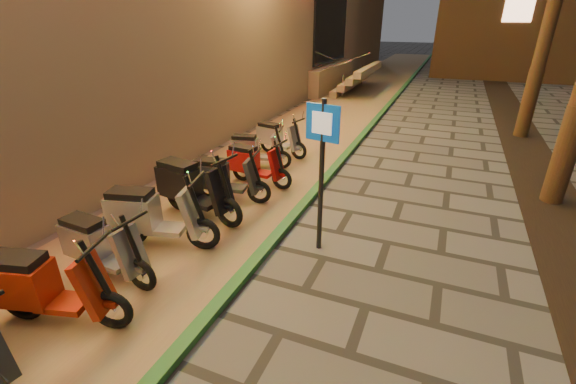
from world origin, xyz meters
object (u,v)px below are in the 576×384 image
at_px(scooter_9, 222,178).
at_px(scooter_12, 276,138).
at_px(scooter_10, 253,163).
at_px(scooter_5, 42,287).
at_px(scooter_11, 254,150).
at_px(scooter_6, 99,246).
at_px(pedestrian_sign, 322,157).
at_px(scooter_7, 150,215).
at_px(scooter_8, 191,187).

bearing_deg(scooter_9, scooter_12, 83.02).
bearing_deg(scooter_9, scooter_10, 70.72).
xyz_separation_m(scooter_5, scooter_11, (-0.16, 5.65, -0.07)).
distance_m(scooter_6, scooter_9, 2.82).
xyz_separation_m(pedestrian_sign, scooter_6, (-2.60, -1.86, -1.06)).
relative_size(scooter_5, scooter_7, 0.96).
bearing_deg(scooter_8, scooter_7, -79.01).
bearing_deg(scooter_12, scooter_9, -74.27).
relative_size(pedestrian_sign, scooter_9, 1.51).
height_order(scooter_7, scooter_11, scooter_7).
bearing_deg(scooter_5, scooter_10, 71.32).
bearing_deg(scooter_11, scooter_8, -101.73).
height_order(scooter_6, scooter_11, scooter_6).
height_order(scooter_7, scooter_9, scooter_7).
distance_m(scooter_9, scooter_11, 1.92).
relative_size(scooter_7, scooter_8, 0.96).
bearing_deg(scooter_6, pedestrian_sign, 39.25).
distance_m(scooter_7, scooter_8, 1.12).
height_order(pedestrian_sign, scooter_5, pedestrian_sign).
bearing_deg(scooter_7, scooter_12, 75.45).
bearing_deg(scooter_12, pedestrian_sign, -45.33).
bearing_deg(scooter_8, scooter_5, -79.88).
bearing_deg(scooter_5, scooter_6, 83.07).
height_order(pedestrian_sign, scooter_7, pedestrian_sign).
xyz_separation_m(pedestrian_sign, scooter_5, (-2.46, -2.80, -1.02)).
height_order(scooter_9, scooter_11, scooter_9).
bearing_deg(scooter_10, pedestrian_sign, -36.47).
bearing_deg(scooter_6, scooter_7, 86.19).
bearing_deg(pedestrian_sign, scooter_9, 169.26).
xyz_separation_m(scooter_10, scooter_12, (-0.34, 2.01, -0.01)).
xyz_separation_m(scooter_5, scooter_7, (-0.02, 1.85, 0.02)).
bearing_deg(scooter_9, scooter_8, -114.25).
distance_m(scooter_8, scooter_10, 1.80).
relative_size(scooter_8, scooter_9, 1.18).
bearing_deg(scooter_11, scooter_12, 70.60).
bearing_deg(scooter_10, scooter_8, -95.70).
height_order(scooter_6, scooter_8, scooter_8).
distance_m(pedestrian_sign, scooter_7, 2.84).
bearing_deg(scooter_12, scooter_5, -77.34).
relative_size(scooter_7, scooter_10, 1.16).
height_order(pedestrian_sign, scooter_9, pedestrian_sign).
height_order(scooter_8, scooter_11, scooter_8).
bearing_deg(scooter_10, scooter_5, -88.17).
height_order(scooter_9, scooter_10, scooter_9).
distance_m(scooter_6, scooter_12, 5.81).
bearing_deg(scooter_7, scooter_8, 77.03).
relative_size(scooter_6, scooter_8, 0.85).
bearing_deg(scooter_6, scooter_10, 87.34).
distance_m(scooter_5, scooter_12, 6.76).
height_order(scooter_7, scooter_10, scooter_7).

